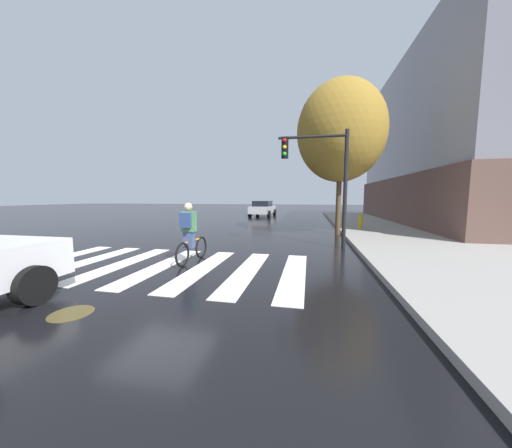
{
  "coord_description": "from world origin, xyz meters",
  "views": [
    {
      "loc": [
        3.91,
        -6.11,
        1.85
      ],
      "look_at": [
        2.32,
        1.52,
        1.03
      ],
      "focal_mm": 18.04,
      "sensor_mm": 36.0,
      "label": 1
    }
  ],
  "objects": [
    {
      "name": "crosswalk_stripes",
      "position": [
        0.04,
        0.0,
        0.01
      ],
      "size": [
        7.61,
        3.89,
        0.01
      ],
      "color": "silver",
      "rests_on": "ground"
    },
    {
      "name": "sedan_mid",
      "position": [
        -0.54,
        18.47,
        0.77
      ],
      "size": [
        2.23,
        4.42,
        1.49
      ],
      "color": "#B7B7BC",
      "rests_on": "ground"
    },
    {
      "name": "manhole_cover",
      "position": [
        0.23,
        -2.87,
        0.0
      ],
      "size": [
        0.64,
        0.64,
        0.01
      ],
      "primitive_type": "cylinder",
      "color": "#473D1E",
      "rests_on": "ground"
    },
    {
      "name": "street_tree_near",
      "position": [
        5.28,
        6.96,
        4.92
      ],
      "size": [
        4.09,
        4.09,
        7.28
      ],
      "color": "#4C3823",
      "rests_on": "ground"
    },
    {
      "name": "ground_plane",
      "position": [
        0.0,
        0.0,
        0.0
      ],
      "size": [
        120.0,
        120.0,
        0.0
      ],
      "primitive_type": "plane",
      "color": "black"
    },
    {
      "name": "fire_hydrant",
      "position": [
        6.7,
        8.99,
        0.53
      ],
      "size": [
        0.33,
        0.22,
        0.78
      ],
      "color": "gold",
      "rests_on": "sidewalk"
    },
    {
      "name": "cyclist",
      "position": [
        0.66,
        0.45,
        0.84
      ],
      "size": [
        0.38,
        1.71,
        1.69
      ],
      "color": "black",
      "rests_on": "ground"
    },
    {
      "name": "traffic_light_near",
      "position": [
        4.31,
        3.55,
        2.86
      ],
      "size": [
        2.47,
        0.28,
        4.2
      ],
      "color": "black",
      "rests_on": "ground"
    }
  ]
}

